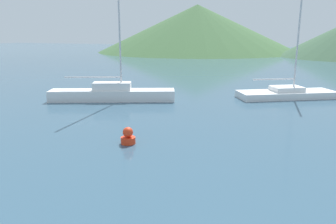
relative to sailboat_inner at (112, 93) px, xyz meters
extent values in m
cube|color=white|center=(0.00, 0.00, -0.15)|extent=(8.60, 4.90, 0.76)
cube|color=white|center=(0.00, 0.00, 0.50)|extent=(2.82, 2.02, 0.53)
cylinder|color=#BCBCC1|center=(0.60, 0.26, 5.12)|extent=(0.12, 0.12, 9.77)
cylinder|color=#BCBCC1|center=(-1.20, -0.53, 1.13)|extent=(3.63, 1.67, 0.10)
cube|color=white|center=(11.30, 5.72, -0.28)|extent=(7.22, 5.58, 0.50)
cube|color=white|center=(11.30, 5.72, 0.14)|extent=(2.62, 2.42, 0.35)
cylinder|color=#BCBCC1|center=(11.76, 6.00, 3.66)|extent=(0.12, 0.12, 7.38)
cylinder|color=#BCBCC1|center=(10.39, 5.16, 0.87)|extent=(2.79, 1.75, 0.10)
cylinder|color=red|center=(5.55, -7.71, -0.39)|extent=(0.64, 0.64, 0.29)
sphere|color=red|center=(5.55, -7.71, -0.02)|extent=(0.45, 0.45, 0.45)
cone|color=#3D6038|center=(-13.17, 61.46, 5.20)|extent=(49.27, 49.27, 11.46)
camera|label=1|loc=(12.26, -19.49, 4.15)|focal=35.00mm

